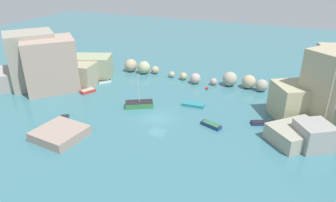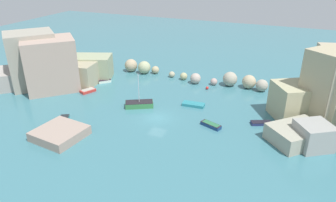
# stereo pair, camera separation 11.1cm
# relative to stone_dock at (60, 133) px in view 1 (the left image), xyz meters

# --- Properties ---
(cove_water) EXTENTS (160.00, 160.00, 0.00)m
(cove_water) POSITION_rel_stone_dock_xyz_m (9.90, 10.20, -0.63)
(cove_water) COLOR teal
(cove_water) RESTS_ON ground
(cliff_headland_left) EXTENTS (20.52, 17.84, 10.18)m
(cliff_headland_left) POSITION_rel_stone_dock_xyz_m (-14.96, 15.56, 3.30)
(cliff_headland_left) COLOR tan
(cliff_headland_left) RESTS_ON ground
(rock_breakwater) EXTENTS (33.37, 4.04, 2.71)m
(rock_breakwater) POSITION_rel_stone_dock_xyz_m (10.48, 27.44, 0.56)
(rock_breakwater) COLOR tan
(rock_breakwater) RESTS_ON ground
(stone_dock) EXTENTS (6.71, 6.55, 1.27)m
(stone_dock) POSITION_rel_stone_dock_xyz_m (0.00, 0.00, 0.00)
(stone_dock) COLOR tan
(stone_dock) RESTS_ON ground
(channel_buoy) EXTENTS (0.55, 0.55, 0.55)m
(channel_buoy) POSITION_rel_stone_dock_xyz_m (13.83, 24.14, -0.36)
(channel_buoy) COLOR red
(channel_buoy) RESTS_ON cove_water
(moored_boat_0) EXTENTS (3.15, 2.23, 0.44)m
(moored_boat_0) POSITION_rel_stone_dock_xyz_m (24.87, 14.24, -0.41)
(moored_boat_0) COLOR navy
(moored_boat_0) RESTS_ON cove_water
(moored_boat_1) EXTENTS (4.88, 3.84, 5.78)m
(moored_boat_1) POSITION_rel_stone_dock_xyz_m (5.56, 12.70, -0.16)
(moored_boat_1) COLOR #398146
(moored_boat_1) RESTS_ON cove_water
(moored_boat_2) EXTENTS (2.32, 2.97, 0.57)m
(moored_boat_2) POSITION_rel_stone_dock_xyz_m (-5.87, 14.55, -0.36)
(moored_boat_2) COLOR red
(moored_boat_2) RESTS_ON cove_water
(moored_boat_3) EXTENTS (3.69, 1.70, 0.46)m
(moored_boat_3) POSITION_rel_stone_dock_xyz_m (13.68, 16.43, -0.40)
(moored_boat_3) COLOR teal
(moored_boat_3) RESTS_ON cove_water
(moored_boat_4) EXTENTS (2.64, 2.68, 0.56)m
(moored_boat_4) POSITION_rel_stone_dock_xyz_m (-5.86, 19.98, -0.36)
(moored_boat_4) COLOR white
(moored_boat_4) RESTS_ON cove_water
(moored_boat_5) EXTENTS (3.26, 2.10, 0.56)m
(moored_boat_5) POSITION_rel_stone_dock_xyz_m (18.22, 10.69, -0.34)
(moored_boat_5) COLOR navy
(moored_boat_5) RESTS_ON cove_water
(moored_boat_6) EXTENTS (2.42, 2.93, 0.47)m
(moored_boat_6) POSITION_rel_stone_dock_xyz_m (-2.64, 3.99, -0.40)
(moored_boat_6) COLOR teal
(moored_boat_6) RESTS_ON cove_water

